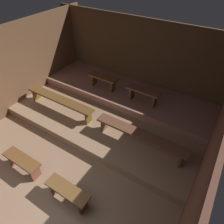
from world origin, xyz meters
TOP-DOWN VIEW (x-y plane):
  - ground at (0.00, 2.32)m, footprint 5.90×5.45m
  - wall_back at (0.00, 4.68)m, footprint 5.90×0.06m
  - wall_left at (-2.58, 2.32)m, footprint 0.06×5.45m
  - wall_right at (2.58, 2.32)m, footprint 0.06×5.45m
  - platform_lower at (0.00, 3.14)m, footprint 5.10×3.03m
  - platform_middle at (0.00, 3.91)m, footprint 5.10×1.48m
  - bench_floor_left at (-0.63, 0.60)m, footprint 0.90×0.27m
  - bench_floor_right at (0.63, 0.60)m, footprint 0.90×0.27m
  - bench_lower_left at (-1.21, 2.38)m, footprint 2.17×0.27m
  - bench_lower_right at (1.21, 2.38)m, footprint 2.17×0.27m
  - bench_middle_left at (-0.65, 3.67)m, footprint 0.90×0.27m
  - bench_middle_right at (0.65, 3.67)m, footprint 0.90×0.27m

SIDE VIEW (x-z plane):
  - ground at x=0.00m, z-range -0.08..0.00m
  - platform_lower at x=0.00m, z-range 0.00..0.22m
  - bench_floor_left at x=-0.63m, z-range 0.10..0.50m
  - bench_floor_right at x=0.63m, z-range 0.10..0.50m
  - platform_middle at x=0.00m, z-range 0.22..0.44m
  - bench_lower_left at x=-1.21m, z-range 0.35..0.75m
  - bench_lower_right at x=1.21m, z-range 0.35..0.75m
  - bench_middle_left at x=-0.65m, z-range 0.54..0.94m
  - bench_middle_right at x=0.65m, z-range 0.54..0.94m
  - wall_back at x=0.00m, z-range 0.00..2.33m
  - wall_left at x=-2.58m, z-range 0.00..2.33m
  - wall_right at x=2.58m, z-range 0.00..2.33m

